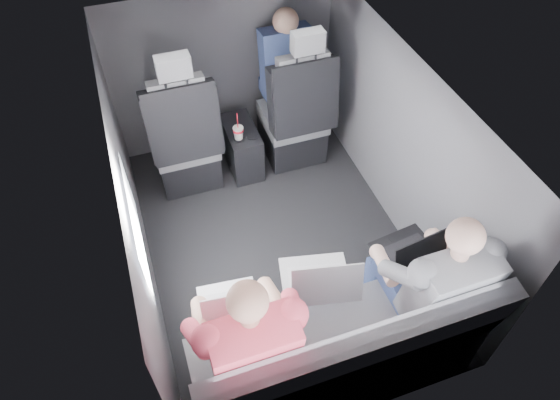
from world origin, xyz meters
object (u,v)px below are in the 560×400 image
object	(u,v)px
center_console	(242,147)
passenger_rear_left	(247,338)
laptop_silver	(319,279)
rear_bench	(338,354)
front_seat_right	(296,120)
passenger_front_right	(285,65)
front_seat_left	(185,144)
passenger_rear_right	(429,280)
soda_cup	(238,133)
laptop_black	(410,251)
laptop_white	(230,304)

from	to	relation	value
center_console	passenger_rear_left	world-z (taller)	passenger_rear_left
laptop_silver	passenger_rear_left	size ratio (longest dim) A/B	0.34
rear_bench	laptop_silver	world-z (taller)	rear_bench
front_seat_right	passenger_front_right	xyz separation A→B (m)	(0.00, 0.26, 0.35)
front_seat_left	passenger_rear_right	xyz separation A→B (m)	(1.00, -1.81, 0.23)
soda_cup	laptop_black	xyz separation A→B (m)	(0.59, -1.52, 0.17)
laptop_white	front_seat_left	bearing A→B (deg)	87.67
center_console	rear_bench	xyz separation A→B (m)	(-0.00, -1.94, 0.11)
laptop_black	center_console	bearing A→B (deg)	108.41
laptop_white	laptop_silver	distance (m)	0.50
front_seat_left	passenger_front_right	xyz separation A→B (m)	(0.90, 0.26, 0.35)
rear_bench	passenger_rear_left	world-z (taller)	passenger_rear_left
front_seat_right	passenger_rear_right	world-z (taller)	front_seat_right
front_seat_left	laptop_black	bearing A→B (deg)	-58.08
front_seat_left	rear_bench	size ratio (longest dim) A/B	0.79
soda_cup	passenger_rear_right	distance (m)	1.84
center_console	front_seat_right	bearing A→B (deg)	-5.07
laptop_silver	laptop_black	distance (m)	0.56
soda_cup	passenger_rear_right	world-z (taller)	passenger_rear_right
passenger_rear_left	laptop_white	bearing A→B (deg)	97.25
laptop_black	front_seat_left	bearing A→B (deg)	121.92
front_seat_right	laptop_silver	world-z (taller)	front_seat_right
soda_cup	passenger_rear_left	bearing A→B (deg)	-104.31
passenger_rear_left	front_seat_left	bearing A→B (deg)	88.81
front_seat_right	laptop_silver	xyz separation A→B (m)	(-0.47, -1.60, 0.24)
passenger_rear_left	passenger_front_right	size ratio (longest dim) A/B	1.58
soda_cup	passenger_rear_right	size ratio (longest dim) A/B	0.20
rear_bench	passenger_front_right	size ratio (longest dim) A/B	2.04
laptop_black	front_seat_right	bearing A→B (deg)	93.41
center_console	laptop_silver	distance (m)	1.70
laptop_black	rear_bench	bearing A→B (deg)	-150.86
passenger_rear_right	passenger_front_right	size ratio (longest dim) A/B	1.58
soda_cup	laptop_silver	bearing A→B (deg)	-88.83
rear_bench	soda_cup	xyz separation A→B (m)	(-0.05, 1.82, 0.15)
laptop_black	laptop_white	bearing A→B (deg)	179.69
center_console	passenger_rear_right	world-z (taller)	passenger_rear_right
soda_cup	laptop_black	world-z (taller)	laptop_black
front_seat_left	laptop_white	size ratio (longest dim) A/B	3.76
rear_bench	laptop_white	distance (m)	0.68
soda_cup	passenger_front_right	distance (m)	0.66
front_seat_right	soda_cup	xyz separation A→B (m)	(-0.50, -0.08, 0.06)
center_console	passenger_front_right	world-z (taller)	passenger_front_right
passenger_rear_right	passenger_front_right	world-z (taller)	passenger_rear_right
soda_cup	passenger_rear_right	xyz separation A→B (m)	(0.59, -1.73, 0.17)
passenger_front_right	rear_bench	bearing A→B (deg)	-101.81
laptop_white	passenger_front_right	distance (m)	2.09
laptop_black	passenger_rear_right	distance (m)	0.21
passenger_rear_left	passenger_rear_right	distance (m)	1.03
front_seat_left	center_console	xyz separation A→B (m)	(0.45, 0.04, -0.20)
front_seat_left	rear_bench	distance (m)	1.96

